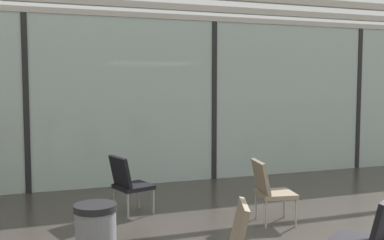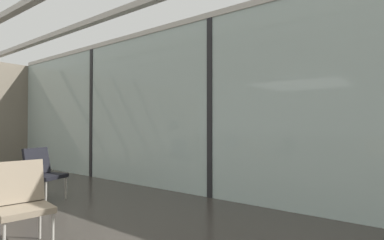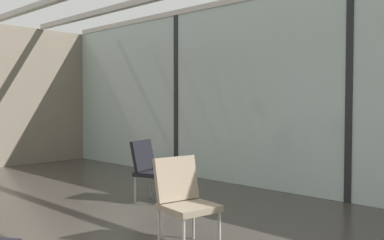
{
  "view_description": "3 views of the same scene",
  "coord_description": "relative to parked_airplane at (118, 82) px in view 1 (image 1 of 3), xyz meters",
  "views": [
    {
      "loc": [
        -3.41,
        -3.1,
        1.93
      ],
      "look_at": [
        -0.12,
        6.14,
        1.11
      ],
      "focal_mm": 42.21,
      "sensor_mm": 36.0,
      "label": 1
    },
    {
      "loc": [
        2.88,
        0.89,
        1.25
      ],
      "look_at": [
        1.81,
        2.28,
        1.28
      ],
      "focal_mm": 27.79,
      "sensor_mm": 36.0,
      "label": 2
    },
    {
      "loc": [
        2.6,
        -0.69,
        1.41
      ],
      "look_at": [
        -1.88,
        3.94,
        1.15
      ],
      "focal_mm": 40.13,
      "sensor_mm": 36.0,
      "label": 3
    }
  ],
  "objects": [
    {
      "name": "parked_airplane",
      "position": [
        0.0,
        0.0,
        0.0
      ],
      "size": [
        11.27,
        3.91,
        3.91
      ],
      "color": "#B2BCD6",
      "rests_on": "ground"
    },
    {
      "name": "glass_curtain_wall",
      "position": [
        1.07,
        -4.56,
        -0.39
      ],
      "size": [
        14.0,
        0.08,
        3.12
      ],
      "primitive_type": "cube",
      "color": "#A3B7B2",
      "rests_on": "ground"
    },
    {
      "name": "lounge_chair_6",
      "position": [
        0.7,
        -7.51,
        -1.46
      ],
      "size": [
        0.6,
        0.56,
        0.87
      ],
      "rotation": [
        0.0,
        0.0,
        1.41
      ],
      "color": "#7F705B",
      "rests_on": "ground"
    },
    {
      "name": "lounge_chair_7",
      "position": [
        -1.04,
        -6.45,
        -1.46
      ],
      "size": [
        0.64,
        0.62,
        0.87
      ],
      "rotation": [
        0.0,
        0.0,
        1.87
      ],
      "color": "black",
      "rests_on": "ground"
    },
    {
      "name": "window_mullion_1",
      "position": [
        1.07,
        -4.56,
        -0.39
      ],
      "size": [
        0.1,
        0.12,
        3.12
      ],
      "primitive_type": "cube",
      "color": "black",
      "rests_on": "ground"
    },
    {
      "name": "window_mullion_0",
      "position": [
        -2.43,
        -4.56,
        -0.39
      ],
      "size": [
        0.1,
        0.12,
        3.12
      ],
      "primitive_type": "cube",
      "color": "black",
      "rests_on": "ground"
    },
    {
      "name": "window_mullion_2",
      "position": [
        4.57,
        -4.56,
        -0.39
      ],
      "size": [
        0.1,
        0.12,
        3.12
      ],
      "primitive_type": "cube",
      "color": "black",
      "rests_on": "ground"
    },
    {
      "name": "lounge_chair_4",
      "position": [
        0.62,
        -9.52,
        -1.46
      ],
      "size": [
        0.69,
        0.7,
        0.87
      ],
      "rotation": [
        0.0,
        0.0,
        3.72
      ],
      "color": "black",
      "rests_on": "ground"
    }
  ]
}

